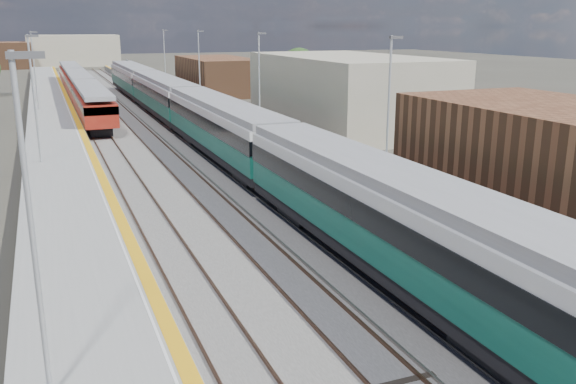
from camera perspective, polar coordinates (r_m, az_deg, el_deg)
ground at (r=56.49m, az=-11.72°, el=5.81°), size 320.00×320.00×0.00m
ballast_bed at (r=58.59m, az=-14.35°, el=6.02°), size 10.50×155.00×0.06m
tracks at (r=60.30m, az=-14.01°, el=6.36°), size 8.96×160.00×0.17m
platform_right at (r=59.94m, az=-7.19°, el=7.06°), size 4.70×155.00×8.52m
platform_left at (r=58.03m, az=-21.06°, el=5.88°), size 4.30×155.00×8.52m
green_train at (r=52.10m, az=-9.33°, el=7.82°), size 3.09×85.84×3.40m
red_train at (r=78.41m, az=-18.94°, el=9.38°), size 2.72×55.30×3.44m
tree_d at (r=78.97m, az=1.01°, el=11.65°), size 4.69×4.69×6.36m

